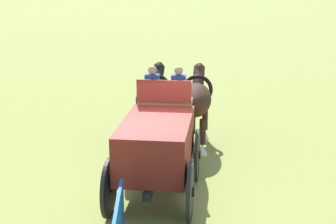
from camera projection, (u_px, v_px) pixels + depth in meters
The scene contains 4 objects.
ground_plane at pixel (157, 196), 11.72m from camera, with size 220.00×220.00×0.00m, color olive.
show_wagon at pixel (158, 143), 11.54m from camera, with size 5.83×2.34×2.77m.
draft_horse_near at pixel (153, 99), 15.01m from camera, with size 3.01×1.22×2.26m.
draft_horse_off at pixel (196, 101), 14.86m from camera, with size 3.06×1.24×2.25m.
Camera 1 is at (-10.78, 0.20, 5.00)m, focal length 53.69 mm.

